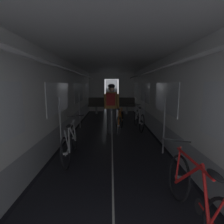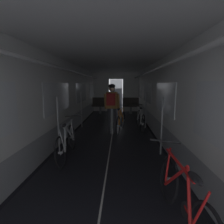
# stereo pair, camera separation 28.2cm
# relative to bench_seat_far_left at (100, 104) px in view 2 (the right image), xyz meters

# --- Properties ---
(ground_plane) EXTENTS (60.00, 60.00, 0.00)m
(ground_plane) POSITION_rel_bench_seat_far_left_xyz_m (0.90, -8.07, -0.57)
(ground_plane) COLOR black
(train_car_shell) EXTENTS (3.14, 12.34, 2.57)m
(train_car_shell) POSITION_rel_bench_seat_far_left_xyz_m (0.90, -4.47, 1.13)
(train_car_shell) COLOR black
(train_car_shell) RESTS_ON ground
(bench_seat_far_left) EXTENTS (0.98, 0.51, 0.95)m
(bench_seat_far_left) POSITION_rel_bench_seat_far_left_xyz_m (0.00, 0.00, 0.00)
(bench_seat_far_left) COLOR gray
(bench_seat_far_left) RESTS_ON ground
(bench_seat_far_right) EXTENTS (0.98, 0.51, 0.95)m
(bench_seat_far_right) POSITION_rel_bench_seat_far_left_xyz_m (1.80, 0.00, 0.00)
(bench_seat_far_right) COLOR gray
(bench_seat_far_right) RESTS_ON ground
(bicycle_silver) EXTENTS (0.44, 1.69, 0.95)m
(bicycle_silver) POSITION_rel_bench_seat_far_left_xyz_m (-0.07, -6.29, -0.19)
(bicycle_silver) COLOR black
(bicycle_silver) RESTS_ON ground
(bicycle_red) EXTENTS (0.44, 1.69, 0.95)m
(bicycle_red) POSITION_rel_bench_seat_far_left_xyz_m (1.89, -8.20, -0.19)
(bicycle_red) COLOR black
(bicycle_red) RESTS_ON ground
(bicycle_white) EXTENTS (0.44, 1.69, 0.95)m
(bicycle_white) POSITION_rel_bench_seat_far_left_xyz_m (1.94, -3.59, -0.19)
(bicycle_white) COLOR black
(bicycle_white) RESTS_ON ground
(person_cyclist_aisle) EXTENTS (0.55, 0.42, 1.73)m
(person_cyclist_aisle) POSITION_rel_bench_seat_far_left_xyz_m (0.88, -4.24, 0.50)
(person_cyclist_aisle) COLOR #2D2D33
(person_cyclist_aisle) RESTS_ON ground
(bicycle_orange_in_aisle) EXTENTS (0.48, 1.67, 0.93)m
(bicycle_orange_in_aisle) POSITION_rel_bench_seat_far_left_xyz_m (1.20, -3.97, -0.18)
(bicycle_orange_in_aisle) COLOR black
(bicycle_orange_in_aisle) RESTS_ON ground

